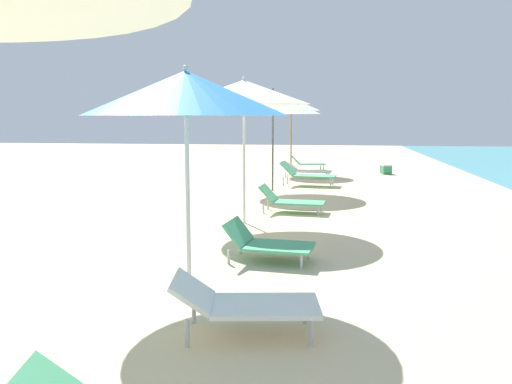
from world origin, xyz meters
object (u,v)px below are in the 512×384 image
at_px(lounger_sixth_shoreside, 307,174).
at_px(lounger_fifth_shoreside, 290,200).
at_px(lounger_fourth_shoreside, 267,242).
at_px(lounger_farthest_shoreside, 307,163).
at_px(cooler_box, 386,169).
at_px(lounger_farthest_inland, 306,170).
at_px(umbrella_sixth, 273,101).
at_px(lounger_fourth_inland, 244,302).
at_px(umbrella_farthest, 291,108).
at_px(umbrella_fifth, 244,92).
at_px(umbrella_fourth, 186,93).

bearing_deg(lounger_sixth_shoreside, lounger_fifth_shoreside, -85.56).
height_order(lounger_fourth_shoreside, lounger_fifth_shoreside, lounger_fifth_shoreside).
relative_size(lounger_farthest_shoreside, cooler_box, 2.85).
xyz_separation_m(lounger_farthest_shoreside, lounger_farthest_inland, (0.07, -2.46, -0.02)).
distance_m(umbrella_sixth, cooler_box, 6.21).
relative_size(lounger_fourth_shoreside, lounger_fourth_inland, 0.89).
relative_size(lounger_fourth_shoreside, lounger_fifth_shoreside, 0.91).
bearing_deg(umbrella_farthest, lounger_fifth_shoreside, -86.13).
bearing_deg(lounger_fourth_shoreside, umbrella_farthest, 99.34).
bearing_deg(umbrella_farthest, lounger_fourth_shoreside, -87.69).
height_order(lounger_fourth_inland, umbrella_farthest, umbrella_farthest).
bearing_deg(lounger_farthest_shoreside, umbrella_farthest, -123.23).
height_order(umbrella_fifth, lounger_fifth_shoreside, umbrella_fifth).
xyz_separation_m(lounger_fourth_shoreside, lounger_farthest_shoreside, (0.04, 12.59, 0.02)).
height_order(lounger_fifth_shoreside, lounger_farthest_shoreside, lounger_farthest_shoreside).
distance_m(lounger_fourth_inland, cooler_box, 14.32).
relative_size(umbrella_fourth, lounger_fourth_shoreside, 2.02).
distance_m(lounger_fourth_inland, umbrella_fifth, 5.50).
bearing_deg(lounger_fourth_inland, cooler_box, 70.81).
bearing_deg(lounger_fourth_shoreside, lounger_farthest_shoreside, 96.84).
height_order(lounger_fifth_shoreside, lounger_sixth_shoreside, lounger_sixth_shoreside).
bearing_deg(lounger_fourth_inland, lounger_fifth_shoreside, 82.08).
distance_m(umbrella_fifth, lounger_fifth_shoreside, 2.58).
distance_m(lounger_fourth_inland, lounger_farthest_inland, 12.60).
distance_m(umbrella_sixth, lounger_farthest_inland, 3.92).
bearing_deg(lounger_fifth_shoreside, umbrella_sixth, 108.03).
bearing_deg(lounger_fifth_shoreside, lounger_farthest_inland, 95.13).
xyz_separation_m(umbrella_fourth, umbrella_sixth, (0.11, 8.22, 0.17)).
bearing_deg(umbrella_fourth, lounger_fourth_inland, -55.08).
bearing_deg(lounger_fourth_inland, umbrella_fourth, 116.80).
height_order(umbrella_sixth, cooler_box, umbrella_sixth).
height_order(umbrella_fourth, umbrella_sixth, umbrella_sixth).
distance_m(umbrella_fourth, umbrella_fifth, 3.84).
height_order(umbrella_fifth, cooler_box, umbrella_fifth).
distance_m(lounger_fourth_shoreside, lounger_farthest_shoreside, 12.59).
bearing_deg(lounger_farthest_inland, lounger_farthest_shoreside, 100.05).
bearing_deg(umbrella_fourth, umbrella_farthest, 88.66).
bearing_deg(umbrella_fifth, lounger_sixth_shoreside, 80.28).
distance_m(lounger_fourth_inland, umbrella_farthest, 13.92).
bearing_deg(lounger_fifth_shoreside, umbrella_farthest, 99.49).
relative_size(umbrella_sixth, umbrella_farthest, 1.06).
xyz_separation_m(lounger_sixth_shoreside, lounger_farthest_inland, (-0.11, 2.08, -0.09)).
height_order(umbrella_fourth, lounger_fourth_shoreside, umbrella_fourth).
bearing_deg(lounger_fourth_shoreside, lounger_fourth_inland, -81.19).
xyz_separation_m(lounger_sixth_shoreside, cooler_box, (2.61, 3.53, -0.17)).
distance_m(lounger_fourth_shoreside, lounger_sixth_shoreside, 8.06).
height_order(lounger_fourth_inland, lounger_farthest_inland, lounger_fourth_inland).
relative_size(umbrella_fifth, lounger_fifth_shoreside, 1.95).
bearing_deg(lounger_farthest_inland, cooler_box, 36.64).
height_order(lounger_fourth_shoreside, cooler_box, lounger_fourth_shoreside).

